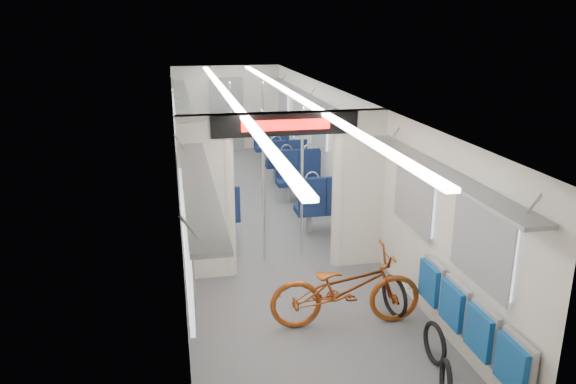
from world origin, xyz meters
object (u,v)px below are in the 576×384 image
object	(u,v)px
bike_hoop_b	(434,345)
stanchion_near_right	(302,183)
seat_bay_far_right	(279,150)
bike_hoop_c	(394,298)
stanchion_near_left	(264,188)
flip_bench	(468,318)
seat_bay_far_left	(199,154)
stanchion_far_left	(232,138)
seat_bay_near_right	(310,186)
stanchion_far_right	(263,138)
bicycle	(346,288)
seat_bay_near_left	(209,197)

from	to	relation	value
bike_hoop_b	stanchion_near_right	world-z (taller)	stanchion_near_right
seat_bay_far_right	bike_hoop_c	bearing A→B (deg)	-89.07
stanchion_near_right	stanchion_near_left	bearing A→B (deg)	-170.53
flip_bench	stanchion_near_right	xyz separation A→B (m)	(-0.99, 3.22, 0.57)
bike_hoop_b	flip_bench	bearing A→B (deg)	-28.08
flip_bench	seat_bay_far_left	bearing A→B (deg)	105.78
stanchion_far_left	bike_hoop_c	bearing A→B (deg)	-76.34
seat_bay_near_right	seat_bay_far_left	world-z (taller)	seat_bay_near_right
bike_hoop_b	stanchion_far_right	xyz separation A→B (m)	(-0.76, 6.48, 0.94)
stanchion_far_left	seat_bay_near_right	bearing A→B (deg)	-54.50
stanchion_near_left	seat_bay_far_left	bearing A→B (deg)	98.01
seat_bay_far_right	stanchion_near_right	size ratio (longest dim) A/B	0.88
seat_bay_near_right	stanchion_near_left	world-z (taller)	stanchion_near_left
bicycle	seat_bay_far_left	distance (m)	7.13
bike_hoop_c	stanchion_near_left	distance (m)	2.52
flip_bench	seat_bay_near_right	size ratio (longest dim) A/B	0.98
seat_bay_near_left	stanchion_far_right	world-z (taller)	stanchion_far_right
stanchion_near_right	stanchion_far_right	world-z (taller)	same
seat_bay_near_right	stanchion_far_left	xyz separation A→B (m)	(-1.24, 1.74, 0.59)
bicycle	bike_hoop_c	xyz separation A→B (m)	(0.65, 0.06, -0.23)
seat_bay_near_left	seat_bay_near_right	bearing A→B (deg)	4.56
bicycle	stanchion_far_left	xyz separation A→B (m)	(-0.70, 5.62, 0.68)
seat_bay_far_left	stanchion_far_right	size ratio (longest dim) A/B	0.85
stanchion_near_left	stanchion_near_right	bearing A→B (deg)	9.47
stanchion_near_right	stanchion_far_right	distance (m)	3.40
seat_bay_near_left	seat_bay_far_left	size ratio (longest dim) A/B	0.99
stanchion_far_left	seat_bay_far_right	bearing A→B (deg)	48.03
bicycle	stanchion_far_right	distance (m)	5.57
seat_bay_far_left	stanchion_near_right	size ratio (longest dim) A/B	0.85
flip_bench	seat_bay_near_left	xyz separation A→B (m)	(-2.29, 4.83, -0.06)
seat_bay_far_right	bicycle	bearing A→B (deg)	-94.36
seat_bay_near_right	stanchion_near_left	bearing A→B (deg)	-122.20
flip_bench	bike_hoop_b	bearing A→B (deg)	151.92
seat_bay_far_left	seat_bay_far_right	world-z (taller)	seat_bay_far_right
stanchion_near_left	stanchion_far_right	xyz separation A→B (m)	(0.57, 3.50, 0.00)
bike_hoop_b	stanchion_near_right	xyz separation A→B (m)	(-0.73, 3.08, 0.94)
seat_bay_far_right	bike_hoop_b	bearing A→B (deg)	-88.90
bike_hoop_b	stanchion_far_right	size ratio (longest dim) A/B	0.20
seat_bay_far_left	flip_bench	bearing A→B (deg)	-74.22
stanchion_near_left	bicycle	bearing A→B (deg)	-72.61
bike_hoop_c	seat_bay_far_right	xyz separation A→B (m)	(-0.11, 6.94, 0.30)
seat_bay_near_right	stanchion_near_right	size ratio (longest dim) A/B	0.94
seat_bay_near_right	stanchion_far_left	size ratio (longest dim) A/B	0.94
bike_hoop_b	bike_hoop_c	world-z (taller)	bike_hoop_c
bicycle	seat_bay_near_right	distance (m)	3.92
stanchion_near_left	stanchion_far_left	xyz separation A→B (m)	(-0.07, 3.59, 0.00)
bike_hoop_b	bike_hoop_c	bearing A→B (deg)	92.27
stanchion_near_right	stanchion_far_left	world-z (taller)	same
seat_bay_far_right	stanchion_far_left	size ratio (longest dim) A/B	0.88
flip_bench	seat_bay_far_right	bearing A→B (deg)	92.96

